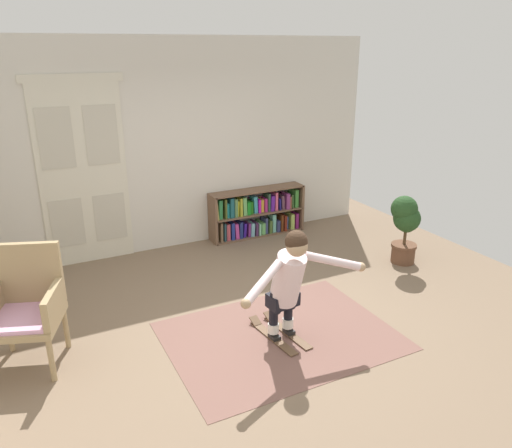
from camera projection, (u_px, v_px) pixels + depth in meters
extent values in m
plane|color=#78624D|center=(264.00, 325.00, 5.20)|extent=(7.20, 7.20, 0.00)
cube|color=beige|center=(178.00, 146.00, 6.88)|extent=(6.00, 0.10, 2.90)
cube|color=beige|center=(61.00, 179.00, 6.26)|extent=(0.55, 0.04, 2.35)
cube|color=beige|center=(56.00, 138.00, 6.07)|extent=(0.41, 0.01, 0.76)
cube|color=beige|center=(67.00, 223.00, 6.44)|extent=(0.41, 0.01, 0.64)
cube|color=beige|center=(105.00, 174.00, 6.49)|extent=(0.55, 0.04, 2.35)
cube|color=beige|center=(102.00, 135.00, 6.30)|extent=(0.41, 0.01, 0.76)
cube|color=beige|center=(110.00, 217.00, 6.68)|extent=(0.41, 0.01, 0.64)
cube|color=beige|center=(72.00, 78.00, 5.96)|extent=(1.22, 0.04, 0.10)
cube|color=brown|center=(280.00, 336.00, 5.00)|extent=(2.24, 1.66, 0.01)
cube|color=brown|center=(213.00, 219.00, 7.25)|extent=(0.04, 0.30, 0.73)
cube|color=brown|center=(298.00, 206.00, 7.87)|extent=(0.04, 0.30, 0.73)
cube|color=brown|center=(257.00, 234.00, 7.68)|extent=(1.46, 0.30, 0.02)
cube|color=brown|center=(257.00, 212.00, 7.56)|extent=(1.46, 0.30, 0.02)
cube|color=brown|center=(257.00, 190.00, 7.44)|extent=(1.46, 0.30, 0.02)
cube|color=#CECF84|center=(215.00, 233.00, 7.35)|extent=(0.04, 0.15, 0.23)
cube|color=brown|center=(219.00, 231.00, 7.35)|extent=(0.04, 0.20, 0.30)
cube|color=#24444E|center=(223.00, 231.00, 7.39)|extent=(0.03, 0.22, 0.28)
cube|color=#B14552|center=(226.00, 231.00, 7.41)|extent=(0.05, 0.20, 0.26)
cube|color=navy|center=(231.00, 230.00, 7.43)|extent=(0.05, 0.19, 0.26)
cube|color=#BC3C95|center=(235.00, 230.00, 7.48)|extent=(0.07, 0.21, 0.24)
cube|color=navy|center=(239.00, 229.00, 7.50)|extent=(0.05, 0.22, 0.26)
cube|color=#341990|center=(243.00, 229.00, 7.54)|extent=(0.06, 0.16, 0.22)
cube|color=#6E2773|center=(248.00, 229.00, 7.55)|extent=(0.04, 0.16, 0.22)
cube|color=#6BA3B7|center=(250.00, 228.00, 7.58)|extent=(0.07, 0.20, 0.21)
cube|color=#44294F|center=(254.00, 228.00, 7.61)|extent=(0.03, 0.22, 0.21)
cube|color=#82CEA1|center=(257.00, 228.00, 7.64)|extent=(0.03, 0.23, 0.19)
cube|color=#62AE5D|center=(260.00, 227.00, 7.68)|extent=(0.06, 0.24, 0.18)
cube|color=navy|center=(264.00, 225.00, 7.68)|extent=(0.04, 0.19, 0.25)
cube|color=#415B29|center=(268.00, 225.00, 7.71)|extent=(0.05, 0.22, 0.20)
cube|color=#6CBAA9|center=(272.00, 222.00, 7.73)|extent=(0.06, 0.18, 0.29)
cube|color=navy|center=(276.00, 225.00, 7.77)|extent=(0.06, 0.20, 0.18)
cube|color=#582B13|center=(279.00, 221.00, 7.79)|extent=(0.04, 0.23, 0.27)
cube|color=maroon|center=(282.00, 222.00, 7.81)|extent=(0.04, 0.23, 0.25)
cube|color=#375CB0|center=(285.00, 222.00, 7.87)|extent=(0.04, 0.15, 0.20)
cube|color=#99B351|center=(290.00, 220.00, 7.87)|extent=(0.06, 0.20, 0.25)
cube|color=#771D64|center=(294.00, 219.00, 7.91)|extent=(0.05, 0.21, 0.25)
cube|color=#A0964B|center=(215.00, 210.00, 7.20)|extent=(0.05, 0.21, 0.26)
cube|color=#2B7C41|center=(218.00, 209.00, 7.25)|extent=(0.06, 0.20, 0.28)
cube|color=#404D1D|center=(223.00, 208.00, 7.26)|extent=(0.03, 0.22, 0.30)
cube|color=teal|center=(226.00, 209.00, 7.31)|extent=(0.05, 0.19, 0.22)
cube|color=#1A535B|center=(230.00, 207.00, 7.30)|extent=(0.06, 0.21, 0.30)
cube|color=#4F7843|center=(233.00, 206.00, 7.34)|extent=(0.05, 0.23, 0.28)
cube|color=gold|center=(236.00, 208.00, 7.37)|extent=(0.04, 0.17, 0.23)
cube|color=#9EA02E|center=(239.00, 206.00, 7.36)|extent=(0.04, 0.21, 0.28)
cube|color=#67AF5E|center=(243.00, 205.00, 7.40)|extent=(0.07, 0.17, 0.28)
cube|color=#167C1F|center=(246.00, 207.00, 7.45)|extent=(0.05, 0.23, 0.20)
cube|color=#1C6416|center=(250.00, 207.00, 7.46)|extent=(0.05, 0.15, 0.19)
cube|color=teal|center=(254.00, 204.00, 7.49)|extent=(0.07, 0.16, 0.26)
cube|color=#BB1EAF|center=(257.00, 205.00, 7.53)|extent=(0.03, 0.22, 0.21)
cube|color=gold|center=(260.00, 205.00, 7.56)|extent=(0.05, 0.16, 0.20)
cube|color=#99266C|center=(264.00, 204.00, 7.56)|extent=(0.05, 0.18, 0.21)
cube|color=#2F5036|center=(267.00, 201.00, 7.58)|extent=(0.04, 0.19, 0.28)
cube|color=#521B8E|center=(270.00, 202.00, 7.62)|extent=(0.07, 0.23, 0.25)
cube|color=#D25274|center=(274.00, 200.00, 7.63)|extent=(0.04, 0.21, 0.28)
cube|color=navy|center=(277.00, 203.00, 7.68)|extent=(0.04, 0.24, 0.19)
cube|color=#5D3B4B|center=(280.00, 201.00, 7.70)|extent=(0.06, 0.23, 0.22)
cube|color=#7E3473|center=(285.00, 200.00, 7.70)|extent=(0.06, 0.22, 0.24)
cube|color=brown|center=(287.00, 201.00, 7.75)|extent=(0.03, 0.24, 0.19)
cube|color=#34582A|center=(290.00, 200.00, 7.76)|extent=(0.04, 0.19, 0.21)
cube|color=#3C8435|center=(293.00, 197.00, 7.79)|extent=(0.06, 0.23, 0.28)
cylinder|color=tan|center=(51.00, 360.00, 4.27)|extent=(0.06, 0.06, 0.42)
cylinder|color=tan|center=(9.00, 331.00, 4.70)|extent=(0.06, 0.06, 0.42)
cylinder|color=tan|center=(66.00, 328.00, 4.76)|extent=(0.06, 0.06, 0.42)
cube|color=tan|center=(25.00, 322.00, 4.40)|extent=(0.77, 0.77, 0.06)
cube|color=#E2AAD5|center=(24.00, 317.00, 4.39)|extent=(0.69, 0.69, 0.04)
cube|color=tan|center=(29.00, 273.00, 4.54)|extent=(0.58, 0.26, 0.60)
cube|color=tan|center=(54.00, 303.00, 4.38)|extent=(0.25, 0.55, 0.28)
cylinder|color=brown|center=(403.00, 253.00, 6.67)|extent=(0.31, 0.31, 0.26)
cylinder|color=brown|center=(404.00, 245.00, 6.63)|extent=(0.34, 0.34, 0.04)
cylinder|color=#4C3823|center=(405.00, 231.00, 6.56)|extent=(0.04, 0.04, 0.36)
sphere|color=#21421D|center=(407.00, 224.00, 6.40)|extent=(0.23, 0.23, 0.23)
sphere|color=#21421D|center=(407.00, 219.00, 6.38)|extent=(0.35, 0.35, 0.35)
sphere|color=#21421D|center=(404.00, 209.00, 6.35)|extent=(0.34, 0.34, 0.34)
cube|color=brown|center=(273.00, 338.00, 4.95)|extent=(0.17, 0.72, 0.01)
cube|color=brown|center=(255.00, 321.00, 5.20)|extent=(0.10, 0.12, 0.06)
cube|color=black|center=(274.00, 336.00, 4.93)|extent=(0.09, 0.13, 0.04)
cube|color=brown|center=(288.00, 332.00, 5.04)|extent=(0.17, 0.72, 0.01)
cube|color=brown|center=(269.00, 316.00, 5.29)|extent=(0.10, 0.12, 0.06)
cube|color=black|center=(289.00, 331.00, 5.02)|extent=(0.09, 0.13, 0.04)
cylinder|color=white|center=(273.00, 328.00, 4.91)|extent=(0.12, 0.12, 0.10)
cylinder|color=black|center=(274.00, 310.00, 4.84)|extent=(0.10, 0.10, 0.30)
cylinder|color=black|center=(275.00, 302.00, 4.79)|extent=(0.12, 0.12, 0.22)
cylinder|color=white|center=(288.00, 323.00, 5.01)|extent=(0.12, 0.12, 0.10)
cylinder|color=black|center=(288.00, 305.00, 4.94)|extent=(0.10, 0.10, 0.30)
cylinder|color=black|center=(290.00, 297.00, 4.88)|extent=(0.12, 0.12, 0.22)
cube|color=black|center=(283.00, 299.00, 4.83)|extent=(0.32, 0.21, 0.14)
cylinder|color=silver|center=(288.00, 279.00, 4.69)|extent=(0.32, 0.43, 0.57)
sphere|color=tan|center=(297.00, 246.00, 4.46)|extent=(0.22, 0.22, 0.20)
sphere|color=#382619|center=(296.00, 241.00, 4.46)|extent=(0.23, 0.23, 0.21)
cylinder|color=silver|center=(263.00, 282.00, 4.29)|extent=(0.54, 0.37, 0.23)
sphere|color=tan|center=(246.00, 304.00, 4.09)|extent=(0.10, 0.10, 0.09)
cylinder|color=silver|center=(333.00, 261.00, 4.70)|extent=(0.58, 0.26, 0.23)
sphere|color=tan|center=(361.00, 267.00, 4.77)|extent=(0.10, 0.10, 0.09)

